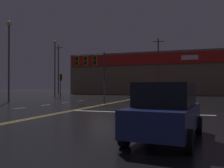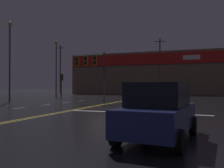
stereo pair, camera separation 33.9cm
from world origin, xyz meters
name	(u,v)px [view 1 (the left image)]	position (x,y,z in m)	size (l,w,h in m)	color
ground_plane	(102,105)	(0.00, 0.00, 0.00)	(200.00, 200.00, 0.00)	black
road_markings	(107,106)	(0.95, -1.08, 0.00)	(14.63, 60.00, 0.01)	gold
traffic_signal_median	(90,64)	(-2.01, 1.78, 4.06)	(3.68, 0.36, 5.21)	#38383D
traffic_signal_corner_northwest	(61,80)	(-11.00, 10.94, 2.65)	(0.42, 0.36, 3.60)	#38383D
streetlight_near_right	(9,50)	(-11.93, 1.20, 5.93)	(0.56, 0.56, 9.26)	#59595E
streetlight_far_right	(55,61)	(-13.45, 13.22, 5.90)	(0.56, 0.56, 9.21)	#59595E
parked_car	(166,111)	(7.66, -13.43, 0.95)	(2.30, 4.43, 1.88)	navy
building_backdrop	(159,74)	(0.00, 34.61, 4.52)	(39.29, 10.23, 9.02)	#7A6651
utility_pole_row	(151,67)	(-0.82, 29.75, 5.72)	(48.17, 0.26, 11.58)	#4C3828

